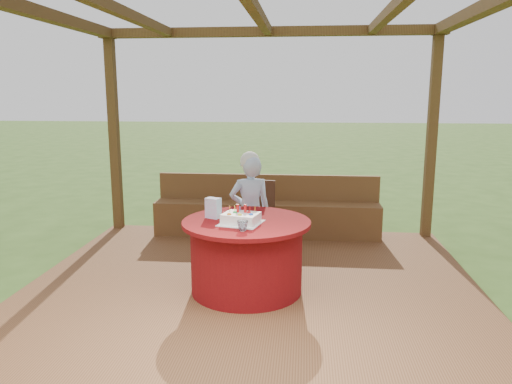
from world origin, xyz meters
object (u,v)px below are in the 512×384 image
(birthday_cake, at_px, (241,218))
(drinking_glass, at_px, (243,226))
(table, at_px, (247,255))
(chair, at_px, (258,213))
(bench, at_px, (267,216))
(elderly_woman, at_px, (250,209))
(gift_bag, at_px, (213,208))

(birthday_cake, height_order, drinking_glass, birthday_cake)
(table, height_order, chair, chair)
(bench, xyz_separation_m, elderly_woman, (-0.08, -1.27, 0.38))
(birthday_cake, bearing_deg, elderly_woman, 90.29)
(birthday_cake, height_order, gift_bag, gift_bag)
(table, xyz_separation_m, chair, (-0.02, 1.35, 0.10))
(chair, relative_size, birthday_cake, 1.91)
(elderly_woman, relative_size, drinking_glass, 13.19)
(table, relative_size, elderly_woman, 0.95)
(birthday_cake, xyz_separation_m, drinking_glass, (0.05, -0.24, -0.01))
(table, xyz_separation_m, drinking_glass, (0.01, -0.35, 0.39))
(elderly_woman, xyz_separation_m, drinking_glass, (0.05, -1.04, 0.10))
(bench, height_order, chair, chair)
(gift_bag, bearing_deg, bench, 103.06)
(table, distance_m, birthday_cake, 0.41)
(elderly_woman, relative_size, birthday_cake, 2.92)
(birthday_cake, distance_m, gift_bag, 0.35)
(table, height_order, elderly_woman, elderly_woman)
(chair, bearing_deg, table, -89.20)
(chair, relative_size, gift_bag, 4.26)
(table, bearing_deg, elderly_woman, 93.44)
(bench, distance_m, elderly_woman, 1.33)
(bench, relative_size, gift_bag, 15.26)
(chair, xyz_separation_m, birthday_cake, (-0.02, -1.46, 0.30))
(table, distance_m, gift_bag, 0.56)
(table, bearing_deg, gift_bag, 167.94)
(chair, height_order, gift_bag, gift_bag)
(table, relative_size, chair, 1.46)
(elderly_woman, height_order, birthday_cake, elderly_woman)
(birthday_cake, bearing_deg, gift_bag, 148.34)
(elderly_woman, xyz_separation_m, gift_bag, (-0.29, -0.62, 0.15))
(elderly_woman, bearing_deg, chair, 88.04)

